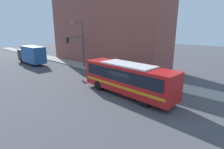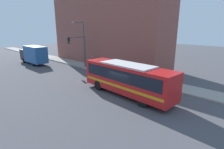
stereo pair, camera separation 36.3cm
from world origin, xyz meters
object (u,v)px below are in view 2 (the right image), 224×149
(parking_meter, at_px, (100,65))
(pedestrian_near_corner, at_px, (121,68))
(pedestrian_mid_block, at_px, (92,61))
(delivery_truck, at_px, (34,54))
(traffic_light_pole, at_px, (79,46))
(city_bus, at_px, (127,77))
(fire_hydrant, at_px, (125,74))
(street_lamp, at_px, (83,41))

(parking_meter, relative_size, pedestrian_near_corner, 0.78)
(pedestrian_near_corner, xyz_separation_m, pedestrian_mid_block, (0.19, 6.66, 0.00))
(delivery_truck, relative_size, pedestrian_mid_block, 4.18)
(pedestrian_near_corner, height_order, pedestrian_mid_block, pedestrian_mid_block)
(traffic_light_pole, height_order, pedestrian_mid_block, traffic_light_pole)
(city_bus, xyz_separation_m, parking_meter, (4.72, 9.16, -0.77))
(city_bus, relative_size, pedestrian_mid_block, 5.72)
(pedestrian_mid_block, bearing_deg, delivery_truck, 118.22)
(pedestrian_mid_block, bearing_deg, fire_hydrant, -97.13)
(traffic_light_pole, bearing_deg, fire_hydrant, -83.57)
(traffic_light_pole, relative_size, street_lamp, 0.70)
(street_lamp, height_order, pedestrian_mid_block, street_lamp)
(city_bus, height_order, street_lamp, street_lamp)
(street_lamp, bearing_deg, city_bus, -109.63)
(traffic_light_pole, height_order, pedestrian_near_corner, traffic_light_pole)
(parking_meter, xyz_separation_m, pedestrian_mid_block, (1.01, 3.01, -0.02))
(delivery_truck, height_order, traffic_light_pole, traffic_light_pole)
(fire_hydrant, bearing_deg, parking_meter, 90.00)
(delivery_truck, distance_m, traffic_light_pole, 10.30)
(city_bus, xyz_separation_m, pedestrian_mid_block, (5.73, 12.17, -0.79))
(delivery_truck, distance_m, pedestrian_mid_block, 11.61)
(street_lamp, bearing_deg, fire_hydrant, -89.88)
(delivery_truck, bearing_deg, city_bus, -90.65)
(fire_hydrant, bearing_deg, city_bus, -139.14)
(fire_hydrant, relative_size, parking_meter, 0.48)
(street_lamp, xyz_separation_m, pedestrian_mid_block, (1.03, -1.02, -3.39))
(fire_hydrant, height_order, street_lamp, street_lamp)
(city_bus, bearing_deg, fire_hydrant, 43.34)
(delivery_truck, bearing_deg, pedestrian_mid_block, -61.78)
(fire_hydrant, xyz_separation_m, pedestrian_near_corner, (0.82, 1.43, 0.57))
(traffic_light_pole, distance_m, parking_meter, 4.64)
(traffic_light_pole, bearing_deg, city_bus, -106.15)
(fire_hydrant, xyz_separation_m, pedestrian_mid_block, (1.01, 8.09, 0.58))
(fire_hydrant, distance_m, pedestrian_near_corner, 1.74)
(street_lamp, distance_m, pedestrian_mid_block, 3.69)
(fire_hydrant, bearing_deg, pedestrian_mid_block, 82.87)
(fire_hydrant, height_order, parking_meter, parking_meter)
(parking_meter, xyz_separation_m, street_lamp, (-0.02, 4.03, 3.37))
(traffic_light_pole, bearing_deg, parking_meter, -75.07)
(parking_meter, height_order, street_lamp, street_lamp)
(city_bus, height_order, traffic_light_pole, traffic_light_pole)
(parking_meter, bearing_deg, city_bus, -117.27)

